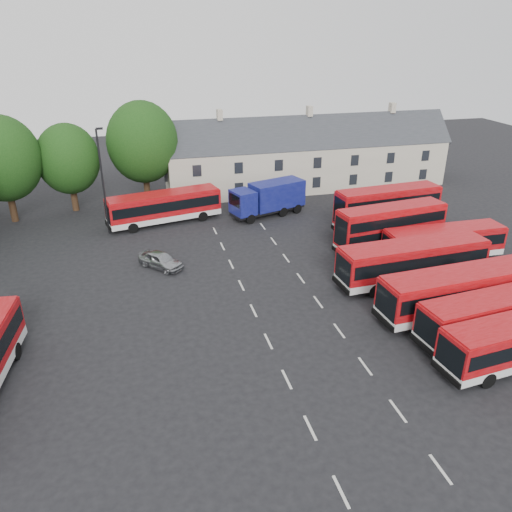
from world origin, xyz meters
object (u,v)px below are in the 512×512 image
(box_truck, at_px, (269,197))
(silver_car, at_px, (161,260))
(bus_dd_south, at_px, (390,225))
(lamppost, at_px, (103,179))

(box_truck, relative_size, silver_car, 2.06)
(bus_dd_south, bearing_deg, lamppost, 150.38)
(box_truck, distance_m, lamppost, 17.15)
(bus_dd_south, distance_m, silver_car, 20.69)
(box_truck, height_order, silver_car, box_truck)
(bus_dd_south, relative_size, lamppost, 1.01)
(box_truck, relative_size, lamppost, 0.83)
(bus_dd_south, xyz_separation_m, lamppost, (-24.93, 10.43, 3.14))
(bus_dd_south, bearing_deg, box_truck, 118.26)
(bus_dd_south, distance_m, lamppost, 27.20)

